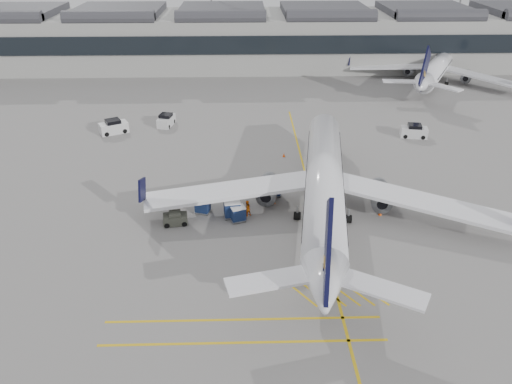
{
  "coord_description": "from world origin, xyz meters",
  "views": [
    {
      "loc": [
        2.21,
        -40.28,
        27.88
      ],
      "look_at": [
        3.41,
        4.1,
        4.0
      ],
      "focal_mm": 35.0,
      "sensor_mm": 36.0,
      "label": 1
    }
  ],
  "objects_px": {
    "airliner_main": "(324,185)",
    "baggage_cart_a": "(273,188)",
    "ramp_agent_a": "(274,196)",
    "belt_loader": "(326,187)",
    "ramp_agent_b": "(247,208)",
    "pushback_tug": "(175,219)"
  },
  "relations": [
    {
      "from": "ramp_agent_a",
      "to": "pushback_tug",
      "type": "xyz_separation_m",
      "value": [
        -10.58,
        -3.97,
        -0.34
      ]
    },
    {
      "from": "airliner_main",
      "to": "ramp_agent_a",
      "type": "xyz_separation_m",
      "value": [
        -5.27,
        1.88,
        -2.36
      ]
    },
    {
      "from": "ramp_agent_b",
      "to": "airliner_main",
      "type": "bearing_deg",
      "value": 154.61
    },
    {
      "from": "belt_loader",
      "to": "baggage_cart_a",
      "type": "xyz_separation_m",
      "value": [
        -6.36,
        -0.88,
        0.53
      ]
    },
    {
      "from": "airliner_main",
      "to": "ramp_agent_b",
      "type": "xyz_separation_m",
      "value": [
        -8.3,
        -0.64,
        -2.41
      ]
    },
    {
      "from": "ramp_agent_a",
      "to": "belt_loader",
      "type": "bearing_deg",
      "value": 4.56
    },
    {
      "from": "ramp_agent_a",
      "to": "ramp_agent_b",
      "type": "xyz_separation_m",
      "value": [
        -3.03,
        -2.52,
        -0.06
      ]
    },
    {
      "from": "ramp_agent_a",
      "to": "pushback_tug",
      "type": "height_order",
      "value": "ramp_agent_a"
    },
    {
      "from": "belt_loader",
      "to": "pushback_tug",
      "type": "relative_size",
      "value": 1.54
    },
    {
      "from": "airliner_main",
      "to": "pushback_tug",
      "type": "relative_size",
      "value": 15.78
    },
    {
      "from": "ramp_agent_b",
      "to": "pushback_tug",
      "type": "xyz_separation_m",
      "value": [
        -7.55,
        -1.45,
        -0.29
      ]
    },
    {
      "from": "belt_loader",
      "to": "pushback_tug",
      "type": "xyz_separation_m",
      "value": [
        -16.97,
        -6.84,
        0.14
      ]
    },
    {
      "from": "baggage_cart_a",
      "to": "pushback_tug",
      "type": "relative_size",
      "value": 0.7
    },
    {
      "from": "airliner_main",
      "to": "baggage_cart_a",
      "type": "bearing_deg",
      "value": 152.08
    },
    {
      "from": "ramp_agent_b",
      "to": "belt_loader",
      "type": "bearing_deg",
      "value": 179.93
    },
    {
      "from": "ramp_agent_b",
      "to": "pushback_tug",
      "type": "distance_m",
      "value": 7.7
    },
    {
      "from": "ramp_agent_b",
      "to": "pushback_tug",
      "type": "relative_size",
      "value": 0.68
    },
    {
      "from": "baggage_cart_a",
      "to": "ramp_agent_b",
      "type": "bearing_deg",
      "value": -127.14
    },
    {
      "from": "pushback_tug",
      "to": "airliner_main",
      "type": "bearing_deg",
      "value": -0.2
    },
    {
      "from": "belt_loader",
      "to": "ramp_agent_b",
      "type": "relative_size",
      "value": 2.27
    },
    {
      "from": "baggage_cart_a",
      "to": "ramp_agent_b",
      "type": "relative_size",
      "value": 1.04
    },
    {
      "from": "airliner_main",
      "to": "belt_loader",
      "type": "xyz_separation_m",
      "value": [
        1.11,
        4.74,
        -2.84
      ]
    }
  ]
}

